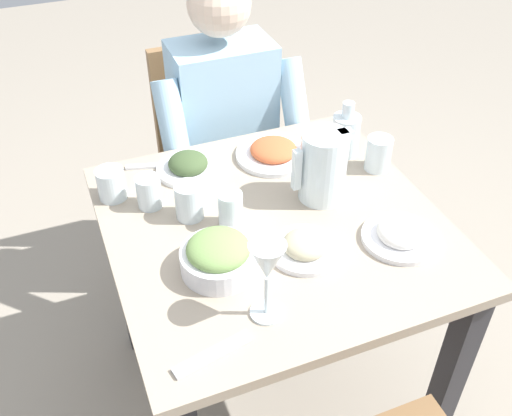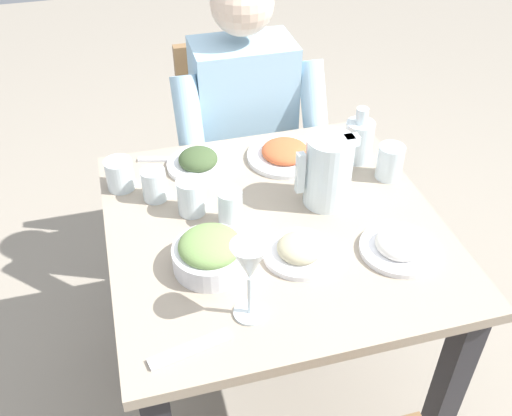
# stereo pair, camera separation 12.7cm
# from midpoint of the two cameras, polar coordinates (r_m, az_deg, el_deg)

# --- Properties ---
(ground_plane) EXTENTS (8.00, 8.00, 0.00)m
(ground_plane) POSITION_cam_midpoint_polar(r_m,az_deg,el_deg) (2.00, -0.50, -17.58)
(ground_plane) COLOR gray
(dining_table) EXTENTS (0.82, 0.82, 0.73)m
(dining_table) POSITION_cam_midpoint_polar(r_m,az_deg,el_deg) (1.54, -0.62, -5.32)
(dining_table) COLOR gray
(dining_table) RESTS_ON ground_plane
(chair_near) EXTENTS (0.40, 0.40, 0.87)m
(chair_near) POSITION_cam_midpoint_polar(r_m,az_deg,el_deg) (2.15, -5.71, 5.54)
(chair_near) COLOR olive
(chair_near) RESTS_ON ground_plane
(diner_near) EXTENTS (0.48, 0.53, 1.17)m
(diner_near) POSITION_cam_midpoint_polar(r_m,az_deg,el_deg) (1.90, -4.16, 6.07)
(diner_near) COLOR #9EC6E0
(diner_near) RESTS_ON ground_plane
(water_pitcher) EXTENTS (0.16, 0.12, 0.19)m
(water_pitcher) POSITION_cam_midpoint_polar(r_m,az_deg,el_deg) (1.48, 4.17, 4.03)
(water_pitcher) COLOR silver
(water_pitcher) RESTS_ON dining_table
(salad_bowl) EXTENTS (0.18, 0.18, 0.09)m
(salad_bowl) POSITION_cam_midpoint_polar(r_m,az_deg,el_deg) (1.30, -6.50, -4.80)
(salad_bowl) COLOR white
(salad_bowl) RESTS_ON dining_table
(plate_yoghurt) EXTENTS (0.18, 0.18, 0.05)m
(plate_yoghurt) POSITION_cam_midpoint_polar(r_m,az_deg,el_deg) (1.41, 11.56, -2.67)
(plate_yoghurt) COLOR white
(plate_yoghurt) RESTS_ON dining_table
(plate_rice_curry) EXTENTS (0.22, 0.22, 0.05)m
(plate_rice_curry) POSITION_cam_midpoint_polar(r_m,az_deg,el_deg) (1.67, -0.45, 5.48)
(plate_rice_curry) COLOR white
(plate_rice_curry) RESTS_ON dining_table
(plate_dolmas) EXTENTS (0.18, 0.18, 0.05)m
(plate_dolmas) POSITION_cam_midpoint_polar(r_m,az_deg,el_deg) (1.63, -8.92, 4.09)
(plate_dolmas) COLOR white
(plate_dolmas) RESTS_ON dining_table
(plate_beans) EXTENTS (0.17, 0.17, 0.05)m
(plate_beans) POSITION_cam_midpoint_polar(r_m,az_deg,el_deg) (1.35, 2.18, -3.91)
(plate_beans) COLOR white
(plate_beans) RESTS_ON dining_table
(water_glass_center) EXTENTS (0.07, 0.07, 0.10)m
(water_glass_center) POSITION_cam_midpoint_polar(r_m,az_deg,el_deg) (1.45, -9.10, 0.59)
(water_glass_center) COLOR silver
(water_glass_center) RESTS_ON dining_table
(water_glass_by_pitcher) EXTENTS (0.07, 0.07, 0.10)m
(water_glass_by_pitcher) POSITION_cam_midpoint_polar(r_m,az_deg,el_deg) (1.63, 9.79, 5.22)
(water_glass_by_pitcher) COLOR silver
(water_glass_by_pitcher) RESTS_ON dining_table
(water_glass_near_left) EXTENTS (0.06, 0.06, 0.10)m
(water_glass_near_left) POSITION_cam_midpoint_polar(r_m,az_deg,el_deg) (1.41, -5.10, -0.27)
(water_glass_near_left) COLOR silver
(water_glass_near_left) RESTS_ON dining_table
(water_glass_far_left) EXTENTS (0.07, 0.07, 0.09)m
(water_glass_far_left) POSITION_cam_midpoint_polar(r_m,az_deg,el_deg) (1.56, -16.33, 2.20)
(water_glass_far_left) COLOR silver
(water_glass_far_left) RESTS_ON dining_table
(water_glass_far_right) EXTENTS (0.06, 0.06, 0.09)m
(water_glass_far_right) POSITION_cam_midpoint_polar(r_m,az_deg,el_deg) (1.51, -12.88, 1.48)
(water_glass_far_right) COLOR silver
(water_glass_far_right) RESTS_ON dining_table
(wine_glass) EXTENTS (0.08, 0.08, 0.20)m
(wine_glass) POSITION_cam_midpoint_polar(r_m,az_deg,el_deg) (1.13, -2.12, -5.79)
(wine_glass) COLOR silver
(wine_glass) RESTS_ON dining_table
(oil_carafe) EXTENTS (0.08, 0.08, 0.16)m
(oil_carafe) POSITION_cam_midpoint_polar(r_m,az_deg,el_deg) (1.68, 6.63, 6.94)
(oil_carafe) COLOR silver
(oil_carafe) RESTS_ON dining_table
(fork_near) EXTENTS (0.17, 0.06, 0.01)m
(fork_near) POSITION_cam_midpoint_polar(r_m,az_deg,el_deg) (1.18, -7.49, -14.21)
(fork_near) COLOR silver
(fork_near) RESTS_ON dining_table
(knife_near) EXTENTS (0.18, 0.07, 0.01)m
(knife_near) POSITION_cam_midpoint_polar(r_m,az_deg,el_deg) (1.67, -11.71, 4.05)
(knife_near) COLOR silver
(knife_near) RESTS_ON dining_table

